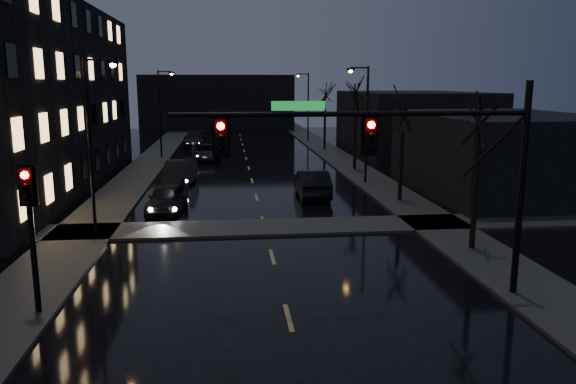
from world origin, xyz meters
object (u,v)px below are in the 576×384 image
object	(u,v)px
oncoming_car_a	(167,198)
oncoming_car_b	(179,173)
oncoming_car_c	(206,152)
lead_car	(312,183)
oncoming_car_d	(195,139)

from	to	relation	value
oncoming_car_a	oncoming_car_b	bearing A→B (deg)	94.95
oncoming_car_a	oncoming_car_c	xyz separation A→B (m)	(1.36, 20.59, -0.03)
lead_car	oncoming_car_b	bearing A→B (deg)	-29.93
oncoming_car_a	oncoming_car_b	world-z (taller)	oncoming_car_b
oncoming_car_c	oncoming_car_a	bearing A→B (deg)	-97.49
oncoming_car_d	lead_car	bearing A→B (deg)	-74.57
oncoming_car_c	oncoming_car_d	size ratio (longest dim) A/B	0.93
oncoming_car_a	oncoming_car_d	distance (m)	31.77
oncoming_car_b	oncoming_car_d	distance (m)	23.52
lead_car	oncoming_car_a	bearing A→B (deg)	21.79
oncoming_car_a	oncoming_car_b	distance (m)	8.25
oncoming_car_b	lead_car	size ratio (longest dim) A/B	1.01
lead_car	oncoming_car_d	bearing A→B (deg)	-72.34
oncoming_car_b	oncoming_car_d	world-z (taller)	oncoming_car_b
oncoming_car_a	oncoming_car_b	size ratio (longest dim) A/B	0.88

